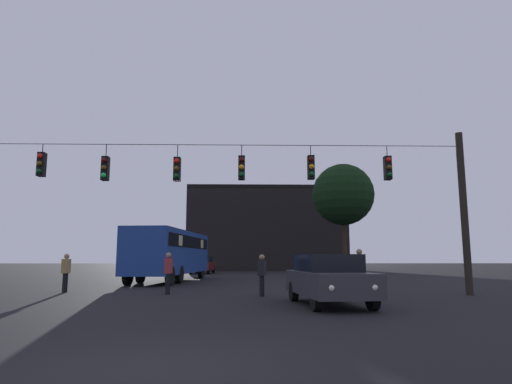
{
  "coord_description": "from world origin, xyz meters",
  "views": [
    {
      "loc": [
        1.26,
        -5.95,
        1.42
      ],
      "look_at": [
        1.7,
        14.07,
        4.42
      ],
      "focal_mm": 30.86,
      "sensor_mm": 36.0,
      "label": 1
    }
  ],
  "objects": [
    {
      "name": "corner_building",
      "position": [
        3.61,
        47.29,
        4.75
      ],
      "size": [
        17.94,
        10.13,
        9.5
      ],
      "color": "black",
      "rests_on": "ground"
    },
    {
      "name": "car_near_right",
      "position": [
        3.77,
        7.59,
        0.8
      ],
      "size": [
        2.24,
        4.47,
        1.52
      ],
      "color": "#2D2D33",
      "rests_on": "ground"
    },
    {
      "name": "pedestrian_crossing_right",
      "position": [
        5.89,
        12.12,
        1.02
      ],
      "size": [
        0.36,
        0.42,
        1.78
      ],
      "color": "black",
      "rests_on": "ground"
    },
    {
      "name": "pedestrian_crossing_center",
      "position": [
        -6.21,
        12.67,
        0.89
      ],
      "size": [
        0.27,
        0.38,
        1.58
      ],
      "color": "black",
      "rests_on": "ground"
    },
    {
      "name": "car_far_left",
      "position": [
        -2.71,
        34.33,
        0.8
      ],
      "size": [
        2.13,
        4.44,
        1.52
      ],
      "color": "#511919",
      "rests_on": "ground"
    },
    {
      "name": "city_bus",
      "position": [
        -3.38,
        21.4,
        1.87
      ],
      "size": [
        3.55,
        11.19,
        3.0
      ],
      "color": "navy",
      "rests_on": "ground"
    },
    {
      "name": "overhead_signal_span",
      "position": [
        -0.05,
        11.08,
        3.88
      ],
      "size": [
        19.95,
        0.44,
        6.41
      ],
      "color": "black",
      "rests_on": "ground"
    },
    {
      "name": "tree_left_silhouette",
      "position": [
        9.58,
        31.37,
        6.8
      ],
      "size": [
        5.29,
        5.29,
        9.46
      ],
      "color": "#2D2116",
      "rests_on": "ground"
    },
    {
      "name": "ground_plane",
      "position": [
        0.0,
        24.5,
        0.0
      ],
      "size": [
        168.0,
        168.0,
        0.0
      ],
      "primitive_type": "plane",
      "color": "black",
      "rests_on": "ground"
    },
    {
      "name": "pedestrian_near_bus",
      "position": [
        1.84,
        10.68,
        0.86
      ],
      "size": [
        0.35,
        0.42,
        1.54
      ],
      "color": "black",
      "rests_on": "ground"
    },
    {
      "name": "pedestrian_crossing_left",
      "position": [
        -1.82,
        11.71,
        0.91
      ],
      "size": [
        0.28,
        0.39,
        1.62
      ],
      "color": "black",
      "rests_on": "ground"
    }
  ]
}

